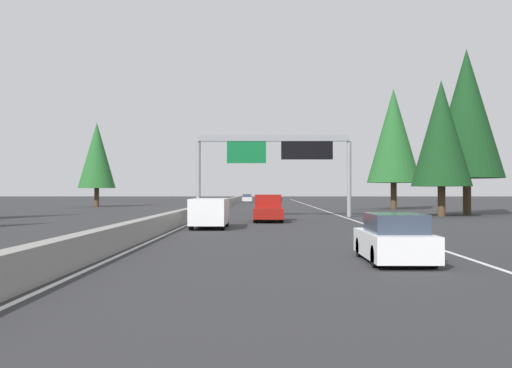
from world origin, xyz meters
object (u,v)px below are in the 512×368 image
sedan_far_center (394,240)px  sedan_distant_a (247,198)px  conifer_right_near (441,133)px  conifer_left_mid (97,155)px  conifer_right_mid (467,114)px  sign_gantry_overhead (276,152)px  pickup_mid_right (268,208)px  minivan_distant_b (210,212)px  conifer_right_far (394,136)px

sedan_far_center → sedan_distant_a: size_ratio=1.00×
conifer_right_near → conifer_left_mid: conifer_right_near is taller
conifer_right_near → conifer_right_mid: bearing=-41.7°
conifer_right_mid → sedan_far_center: bearing=159.0°
sedan_far_center → conifer_left_mid: conifer_left_mid is taller
sign_gantry_overhead → conifer_right_near: (1.09, -13.79, 1.58)m
sedan_far_center → pickup_mid_right: pickup_mid_right is taller
pickup_mid_right → minivan_distant_b: bearing=157.3°
sedan_distant_a → conifer_right_far: conifer_right_far is taller
sedan_distant_a → conifer_right_near: bearing=-164.4°
conifer_right_mid → conifer_right_far: conifer_right_mid is taller
sedan_far_center → conifer_right_mid: conifer_right_mid is taller
sedan_far_center → minivan_distant_b: (16.74, 7.02, 0.27)m
sign_gantry_overhead → sedan_distant_a: (64.84, 4.06, -4.63)m
sedan_far_center → conifer_right_mid: size_ratio=0.30×
sedan_far_center → sedan_distant_a: 97.20m
conifer_right_mid → conifer_left_mid: (27.23, 40.38, -2.16)m
sign_gantry_overhead → pickup_mid_right: sign_gantry_overhead is taller
sign_gantry_overhead → conifer_right_far: conifer_right_far is taller
minivan_distant_b → conifer_right_far: size_ratio=0.36×
conifer_left_mid → sedan_far_center: bearing=-157.8°
conifer_right_mid → conifer_right_near: bearing=138.3°
conifer_right_near → sign_gantry_overhead: bearing=94.5°
sign_gantry_overhead → conifer_right_mid: bearing=-74.3°
sedan_distant_a → sedan_far_center: bearing=-175.9°
sign_gantry_overhead → minivan_distant_b: 16.49m
conifer_right_far → pickup_mid_right: bearing=152.5°
sign_gantry_overhead → sedan_far_center: size_ratio=2.88×
sedan_far_center → conifer_right_far: bearing=-11.7°
sedan_far_center → conifer_left_mid: (64.15, 26.23, 6.15)m
sedan_far_center → conifer_left_mid: 69.57m
sedan_far_center → conifer_right_near: 35.47m
conifer_left_mid → pickup_mid_right: bearing=-150.1°
conifer_right_mid → conifer_right_far: size_ratio=1.07×
conifer_right_near → conifer_right_mid: (3.72, -3.31, 2.10)m
pickup_mid_right → conifer_left_mid: (39.31, 22.60, 5.92)m
conifer_right_mid → conifer_left_mid: conifer_right_mid is taller
minivan_distant_b → sedan_distant_a: minivan_distant_b is taller
sign_gantry_overhead → conifer_left_mid: size_ratio=1.13×
conifer_right_near → conifer_left_mid: (30.95, 37.07, -0.06)m
sedan_distant_a → conifer_right_far: bearing=-157.8°
sign_gantry_overhead → conifer_right_far: size_ratio=0.92×
minivan_distant_b → pickup_mid_right: size_ratio=0.89×
conifer_right_near → sedan_far_center: bearing=161.9°
sedan_distant_a → conifer_left_mid: size_ratio=0.39×
pickup_mid_right → sign_gantry_overhead: bearing=-5.3°
minivan_distant_b → conifer_right_near: conifer_right_near is taller
minivan_distant_b → conifer_right_mid: (20.18, -21.17, 8.05)m
minivan_distant_b → sedan_far_center: bearing=-157.2°
conifer_right_far → sign_gantry_overhead: bearing=146.2°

